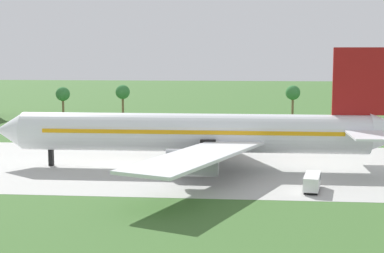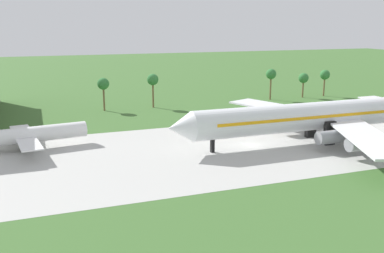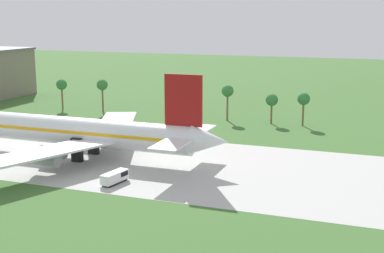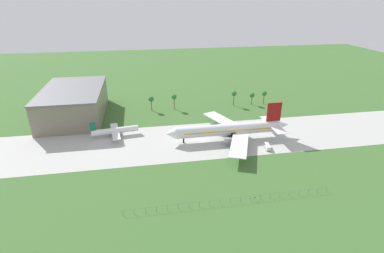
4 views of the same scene
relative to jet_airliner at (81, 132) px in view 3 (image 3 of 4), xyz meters
name	(u,v)px [view 3 (image 3 of 4)]	position (x,y,z in m)	size (l,w,h in m)	color
ground_plane	(30,149)	(-15.33, 2.00, -5.81)	(600.00, 600.00, 0.00)	#3D662D
taxiway_strip	(30,149)	(-15.33, 2.00, -5.80)	(320.00, 44.00, 0.02)	#B2B2AD
jet_airliner	(81,132)	(0.00, 0.00, 0.00)	(68.92, 61.11, 19.57)	white
baggage_tug	(115,177)	(16.02, -13.96, -4.58)	(3.08, 6.54, 2.25)	black
palm_tree_row	(187,92)	(5.41, 51.85, 2.21)	(84.07, 3.60, 10.81)	brown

